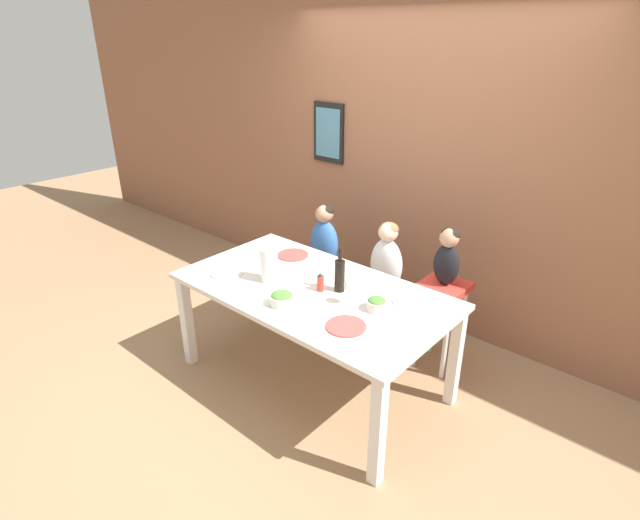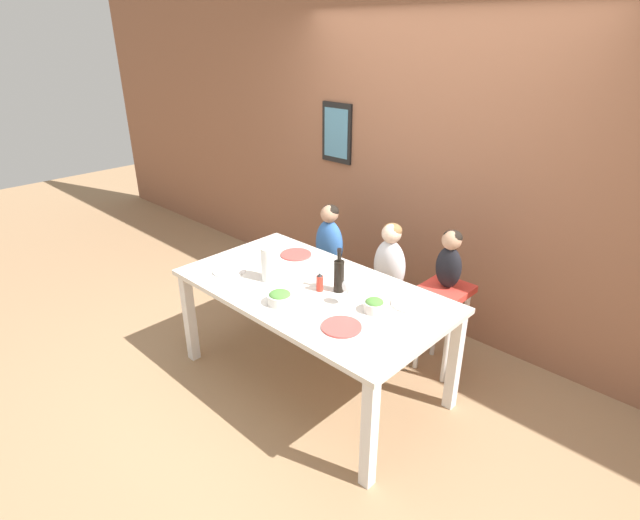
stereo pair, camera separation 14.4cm
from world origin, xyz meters
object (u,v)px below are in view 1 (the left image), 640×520
person_child_left (324,238)px  salad_bowl_small (377,304)px  chair_right_highchair (442,303)px  wine_bottle (340,274)px  dinner_plate_front_right (346,326)px  paper_towel_roll (269,265)px  dinner_plate_front_left (227,273)px  dinner_plate_back_right (411,302)px  chair_far_left (324,276)px  person_baby_right (448,254)px  salad_bowl_large (282,298)px  chair_far_center (384,299)px  dinner_plate_back_left (293,255)px  person_child_center (387,258)px  wine_glass_near (350,286)px

person_child_left → salad_bowl_small: 1.26m
chair_right_highchair → salad_bowl_small: (-0.09, -0.72, 0.27)m
wine_bottle → dinner_plate_front_right: (0.31, -0.32, -0.11)m
paper_towel_roll → dinner_plate_front_left: bearing=-159.1°
chair_right_highchair → dinner_plate_back_right: (0.03, -0.50, 0.24)m
chair_far_left → person_child_left: bearing=90.0°
person_baby_right → dinner_plate_front_left: 1.55m
salad_bowl_small → dinner_plate_back_right: bearing=62.4°
paper_towel_roll → salad_bowl_large: bearing=-31.0°
chair_far_left → dinner_plate_front_left: bearing=-93.3°
wine_bottle → chair_far_center: bearing=96.5°
dinner_plate_back_right → dinner_plate_front_right: (-0.13, -0.50, 0.00)m
chair_far_left → chair_far_center: 0.63m
salad_bowl_large → dinner_plate_back_right: bearing=42.5°
chair_far_center → paper_towel_roll: 1.07m
salad_bowl_small → salad_bowl_large: bearing=-145.7°
person_child_left → salad_bowl_small: person_child_left is taller
salad_bowl_large → dinner_plate_front_left: bearing=174.5°
chair_far_left → salad_bowl_small: (1.03, -0.72, 0.42)m
chair_right_highchair → dinner_plate_back_right: 0.55m
chair_far_center → dinner_plate_front_right: 1.13m
chair_far_left → paper_towel_roll: (0.25, -0.87, 0.49)m
salad_bowl_large → wine_bottle: bearing=67.4°
chair_far_center → person_baby_right: size_ratio=1.10×
person_baby_right → salad_bowl_large: (-0.57, -1.05, -0.11)m
person_child_left → chair_far_left: bearing=-90.0°
chair_far_left → dinner_plate_front_right: dinner_plate_front_right is taller
wine_bottle → dinner_plate_front_right: 0.46m
person_child_left → person_baby_right: bearing=0.0°
dinner_plate_back_left → paper_towel_roll: bearing=-67.4°
chair_far_left → chair_right_highchair: chair_right_highchair is taller
wine_bottle → dinner_plate_front_left: wine_bottle is taller
dinner_plate_front_left → person_child_left: bearing=86.7°
person_child_center → dinner_plate_front_right: bearing=-68.7°
chair_far_left → person_baby_right: 1.24m
person_child_left → dinner_plate_back_right: size_ratio=2.40×
person_baby_right → person_child_left: bearing=-180.0°
paper_towel_roll → dinner_plate_back_left: bearing=112.6°
salad_bowl_small → chair_far_center: bearing=119.6°
wine_glass_near → dinner_plate_back_left: bearing=158.7°
person_baby_right → salad_bowl_large: person_baby_right is taller
dinner_plate_front_left → dinner_plate_front_right: bearing=-0.2°
person_baby_right → dinner_plate_front_right: size_ratio=1.79×
chair_right_highchair → wine_bottle: bearing=-121.9°
chair_far_center → dinner_plate_front_right: size_ratio=1.97×
chair_right_highchair → dinner_plate_back_left: size_ratio=2.92×
person_child_left → dinner_plate_back_right: (1.15, -0.50, 0.02)m
person_child_center → chair_far_center: bearing=-90.0°
person_child_left → wine_glass_near: (0.86, -0.77, 0.15)m
wine_glass_near → dinner_plate_front_right: size_ratio=0.76×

